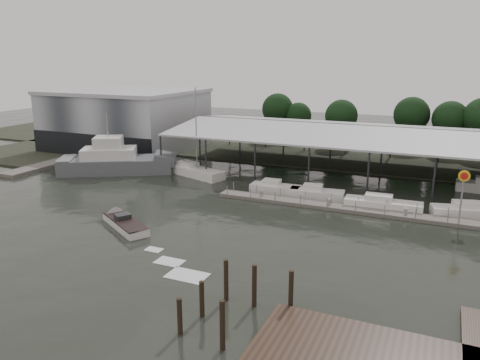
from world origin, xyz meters
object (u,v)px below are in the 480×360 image
at_px(grey_trawler, 117,161).
at_px(speedboat_underway, 123,222).
at_px(white_sailboat, 194,171).
at_px(shell_fuel_sign, 463,187).

distance_m(grey_trawler, speedboat_underway, 23.06).
bearing_deg(white_sailboat, speedboat_underway, -61.22).
height_order(shell_fuel_sign, speedboat_underway, shell_fuel_sign).
bearing_deg(speedboat_underway, grey_trawler, -19.25).
height_order(grey_trawler, speedboat_underway, grey_trawler).
bearing_deg(white_sailboat, grey_trawler, -147.33).
bearing_deg(white_sailboat, shell_fuel_sign, 7.89).
xyz_separation_m(shell_fuel_sign, white_sailboat, (-33.76, 6.71, -3.28)).
xyz_separation_m(shell_fuel_sign, grey_trawler, (-44.88, 4.04, -2.35)).
xyz_separation_m(shell_fuel_sign, speedboat_underway, (-30.28, -13.77, -3.53)).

